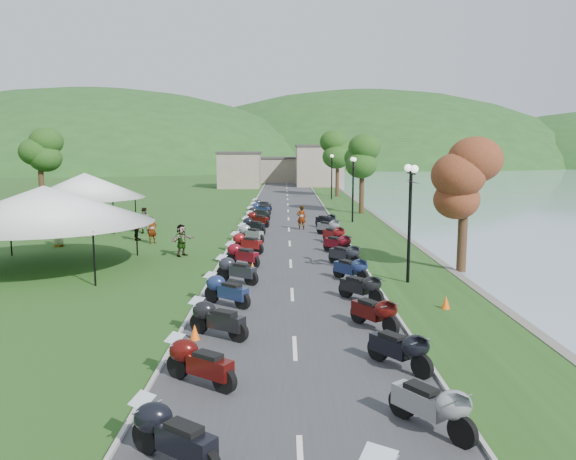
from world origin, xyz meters
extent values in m
cube|color=#37373A|center=(0.00, 40.00, 0.01)|extent=(7.00, 120.00, 0.02)
cube|color=gray|center=(-2.00, 85.00, 2.50)|extent=(18.00, 16.00, 5.00)
imported|color=slate|center=(-8.35, 28.21, 0.00)|extent=(0.73, 0.73, 1.63)
imported|color=slate|center=(-9.90, 32.37, 0.00)|extent=(0.92, 0.60, 1.76)
cone|color=#F2590C|center=(-3.00, 10.74, 0.25)|extent=(0.32, 0.32, 0.49)
camera|label=1|loc=(-0.28, -5.52, 5.72)|focal=35.00mm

